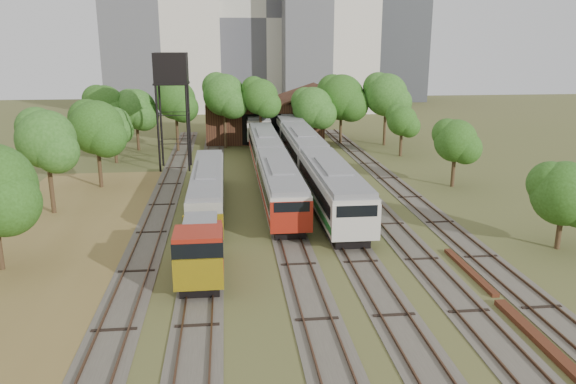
{
  "coord_description": "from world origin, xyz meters",
  "views": [
    {
      "loc": [
        -6.28,
        -22.19,
        13.64
      ],
      "look_at": [
        -1.74,
        18.93,
        2.5
      ],
      "focal_mm": 35.0,
      "sensor_mm": 36.0,
      "label": 1
    }
  ],
  "objects": [
    {
      "name": "ground",
      "position": [
        0.0,
        0.0,
        0.0
      ],
      "size": [
        240.0,
        240.0,
        0.0
      ],
      "primitive_type": "plane",
      "color": "#475123",
      "rests_on": "ground"
    },
    {
      "name": "dry_grass_patch",
      "position": [
        -18.0,
        8.0,
        0.02
      ],
      "size": [
        14.0,
        60.0,
        0.04
      ],
      "primitive_type": "cube",
      "color": "brown",
      "rests_on": "ground"
    },
    {
      "name": "tracks",
      "position": [
        -0.67,
        25.0,
        0.04
      ],
      "size": [
        24.6,
        80.0,
        0.19
      ],
      "color": "#4C473D",
      "rests_on": "ground"
    },
    {
      "name": "railcar_red_set",
      "position": [
        -2.0,
        31.47,
        1.95
      ],
      "size": [
        2.98,
        34.57,
        3.69
      ],
      "color": "black",
      "rests_on": "ground"
    },
    {
      "name": "railcar_green_set",
      "position": [
        2.0,
        37.94,
        2.14
      ],
      "size": [
        3.27,
        52.08,
        4.05
      ],
      "color": "black",
      "rests_on": "ground"
    },
    {
      "name": "railcar_rear",
      "position": [
        -2.0,
        58.73,
        2.1
      ],
      "size": [
        3.21,
        16.08,
        3.97
      ],
      "color": "black",
      "rests_on": "ground"
    },
    {
      "name": "shunter_locomotive",
      "position": [
        -8.0,
        8.99,
        1.72
      ],
      "size": [
        2.73,
        8.1,
        3.58
      ],
      "color": "black",
      "rests_on": "ground"
    },
    {
      "name": "old_grey_coach",
      "position": [
        -8.0,
        23.87,
        1.8
      ],
      "size": [
        2.67,
        18.0,
        3.3
      ],
      "color": "black",
      "rests_on": "ground"
    },
    {
      "name": "water_tower",
      "position": [
        -11.94,
        39.54,
        10.53
      ],
      "size": [
        3.62,
        3.62,
        12.49
      ],
      "color": "black",
      "rests_on": "ground"
    },
    {
      "name": "rail_pile_near",
      "position": [
        8.0,
        -0.43,
        0.14
      ],
      "size": [
        0.57,
        8.59,
        0.29
      ],
      "primitive_type": "cube",
      "color": "#542918",
      "rests_on": "ground"
    },
    {
      "name": "rail_pile_far",
      "position": [
        8.2,
        8.14,
        0.11
      ],
      "size": [
        0.44,
        7.0,
        0.23
      ],
      "primitive_type": "cube",
      "color": "#542918",
      "rests_on": "ground"
    },
    {
      "name": "maintenance_shed",
      "position": [
        -1.0,
        57.98,
        2.91
      ],
      "size": [
        16.45,
        11.55,
        7.58
      ],
      "color": "#351C13",
      "rests_on": "ground"
    },
    {
      "name": "tree_band_left",
      "position": [
        -20.15,
        24.15,
        5.46
      ],
      "size": [
        8.34,
        65.41,
        8.45
      ],
      "color": "#382616",
      "rests_on": "ground"
    },
    {
      "name": "tree_band_far",
      "position": [
        0.48,
        51.29,
        6.24
      ],
      "size": [
        37.95,
        8.65,
        9.64
      ],
      "color": "#382616",
      "rests_on": "ground"
    },
    {
      "name": "tree_band_right",
      "position": [
        15.44,
        25.26,
        4.2
      ],
      "size": [
        4.99,
        36.05,
        6.53
      ],
      "color": "#382616",
      "rests_on": "ground"
    },
    {
      "name": "tower_left",
      "position": [
        -18.0,
        95.0,
        21.0
      ],
      "size": [
        22.0,
        16.0,
        42.0
      ],
      "primitive_type": "cube",
      "color": "beige",
      "rests_on": "ground"
    },
    {
      "name": "tower_centre",
      "position": [
        2.0,
        100.0,
        18.0
      ],
      "size": [
        20.0,
        18.0,
        36.0
      ],
      "primitive_type": "cube",
      "color": "beige",
      "rests_on": "ground"
    },
    {
      "name": "tower_far_right",
      "position": [
        34.0,
        110.0,
        14.0
      ],
      "size": [
        12.0,
        12.0,
        28.0
      ],
      "primitive_type": "cube",
      "color": "#383A3F",
      "rests_on": "ground"
    }
  ]
}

